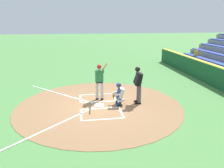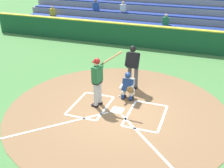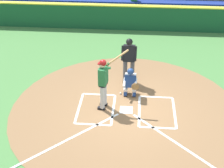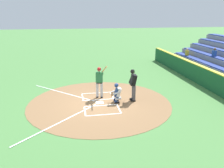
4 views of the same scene
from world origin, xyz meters
TOP-DOWN VIEW (x-y plane):
  - ground_plane at (0.00, 0.00)m, footprint 120.00×120.00m
  - dirt_circle at (0.00, 0.00)m, footprint 8.00×8.00m
  - home_plate_and_chalk at (0.00, 0.88)m, footprint 7.93×4.91m
  - batter at (0.79, -0.11)m, footprint 1.03×0.58m
  - catcher at (-0.10, -0.97)m, footprint 0.59×0.62m
  - plate_umpire at (0.01, -1.94)m, footprint 0.59×0.43m
  - baseball at (0.26, -1.01)m, footprint 0.07×0.07m
  - backstop_wall at (0.00, -7.50)m, footprint 22.00×0.36m

SIDE VIEW (x-z plane):
  - ground_plane at x=0.00m, z-range 0.00..0.00m
  - dirt_circle at x=0.00m, z-range 0.00..0.01m
  - home_plate_and_chalk at x=0.00m, z-range 0.01..0.02m
  - baseball at x=0.26m, z-range 0.00..0.07m
  - catcher at x=-0.10m, z-range 0.02..1.15m
  - backstop_wall at x=0.00m, z-range 0.00..1.31m
  - plate_umpire at x=0.01m, z-range 0.14..2.01m
  - batter at x=0.79m, z-range 0.04..2.16m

